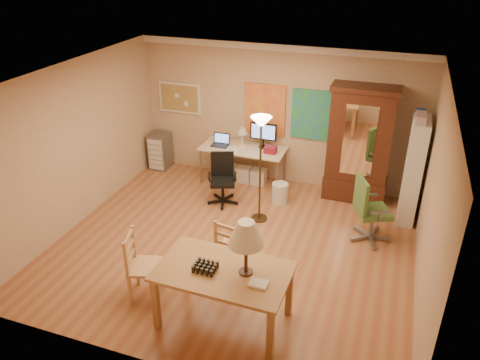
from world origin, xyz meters
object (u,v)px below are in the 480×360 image
(computer_desk, at_px, (245,161))
(bookshelf, at_px, (413,171))
(dining_table, at_px, (231,261))
(armoire, at_px, (359,152))
(office_chair_black, at_px, (223,190))
(office_chair_green, at_px, (369,223))

(computer_desk, distance_m, bookshelf, 3.14)
(dining_table, distance_m, armoire, 3.96)
(computer_desk, relative_size, office_chair_black, 1.75)
(bookshelf, bearing_deg, office_chair_green, -121.55)
(dining_table, bearing_deg, office_chair_black, 113.34)
(computer_desk, bearing_deg, bookshelf, -6.62)
(computer_desk, height_order, bookshelf, bookshelf)
(computer_desk, height_order, armoire, armoire)
(office_chair_black, height_order, bookshelf, bookshelf)
(office_chair_green, xyz_separation_m, armoire, (-0.39, 1.34, 0.64))
(computer_desk, bearing_deg, dining_table, -73.62)
(office_chair_black, relative_size, office_chair_green, 0.85)
(computer_desk, xyz_separation_m, office_chair_green, (2.53, -1.26, -0.16))
(computer_desk, distance_m, office_chair_black, 0.94)
(office_chair_green, relative_size, armoire, 0.52)
(armoire, distance_m, bookshelf, 1.05)
(office_chair_green, bearing_deg, armoire, 106.32)
(office_chair_black, bearing_deg, armoire, 23.56)
(office_chair_green, distance_m, bookshelf, 1.22)
(dining_table, relative_size, computer_desk, 0.99)
(computer_desk, bearing_deg, armoire, 2.17)
(armoire, bearing_deg, office_chair_black, -156.44)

